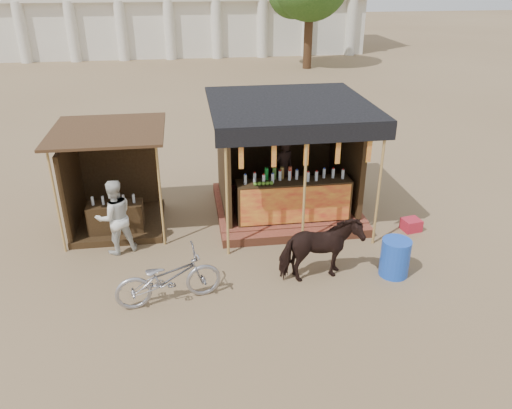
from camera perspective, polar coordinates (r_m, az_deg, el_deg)
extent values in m
plane|color=#846B4C|center=(9.46, 1.41, -10.22)|extent=(120.00, 120.00, 0.00)
cube|color=brown|center=(12.53, 3.29, -0.07)|extent=(3.40, 2.80, 0.22)
cube|color=brown|center=(11.19, 4.83, -3.53)|extent=(3.40, 0.35, 0.20)
cube|color=#362513|center=(11.44, 4.28, 0.52)|extent=(2.60, 0.55, 0.95)
cube|color=red|center=(11.19, 4.59, -0.09)|extent=(2.50, 0.02, 0.88)
cube|color=#362513|center=(13.16, 2.37, 7.62)|extent=(3.00, 0.12, 2.50)
cube|color=#362513|center=(11.80, -3.74, 5.43)|extent=(0.12, 2.50, 2.50)
cube|color=#362513|center=(12.38, 10.31, 6.04)|extent=(0.12, 2.50, 2.50)
cube|color=black|center=(11.44, 3.82, 11.49)|extent=(3.60, 3.60, 0.06)
cube|color=black|center=(9.82, 5.91, 7.92)|extent=(3.60, 0.06, 0.36)
cylinder|color=tan|center=(10.03, -3.35, 1.08)|extent=(0.06, 0.06, 2.75)
cylinder|color=tan|center=(10.27, 5.57, 1.61)|extent=(0.06, 0.06, 2.75)
cylinder|color=tan|center=(10.75, 13.90, 2.06)|extent=(0.06, 0.06, 2.75)
cube|color=red|center=(9.75, -1.71, 5.60)|extent=(0.10, 0.02, 0.55)
cube|color=red|center=(9.83, 2.07, 5.79)|extent=(0.10, 0.02, 0.55)
cube|color=red|center=(9.97, 5.77, 5.94)|extent=(0.10, 0.02, 0.55)
cube|color=red|center=(10.14, 9.37, 6.07)|extent=(0.10, 0.02, 0.55)
cube|color=red|center=(10.35, 12.83, 6.17)|extent=(0.10, 0.02, 0.55)
imported|color=black|center=(12.25, 3.14, 3.95)|extent=(0.69, 0.59, 1.59)
cube|color=#362513|center=(12.17, -15.24, -1.99)|extent=(2.00, 2.00, 0.15)
cube|color=#362513|center=(12.64, -15.32, 3.91)|extent=(1.90, 0.10, 2.10)
cube|color=#362513|center=(11.94, -20.29, 1.90)|extent=(0.10, 1.90, 2.10)
cube|color=#472D19|center=(11.24, -16.62, 8.10)|extent=(2.40, 2.40, 0.06)
cylinder|color=tan|center=(10.98, -21.85, 0.28)|extent=(0.05, 0.05, 2.35)
cylinder|color=tan|center=(10.65, -10.87, 0.98)|extent=(0.05, 0.05, 2.35)
cube|color=#362513|center=(11.59, -15.66, -1.70)|extent=(1.20, 0.50, 0.80)
imported|color=black|center=(9.60, 7.35, -5.21)|extent=(1.63, 0.94, 1.30)
imported|color=#9998A1|center=(9.14, -9.98, -8.25)|extent=(2.00, 1.02, 1.00)
imported|color=silver|center=(10.77, -15.83, -1.39)|extent=(0.97, 0.87, 1.64)
cylinder|color=blue|center=(10.17, 15.60, -5.86)|extent=(0.61, 0.61, 0.77)
cube|color=#AF1D2E|center=(12.06, 17.32, -2.22)|extent=(0.45, 0.42, 0.28)
cube|color=#1C7E2E|center=(11.92, 8.53, -1.27)|extent=(0.68, 0.51, 0.40)
cube|color=white|center=(11.82, 8.60, -0.27)|extent=(0.70, 0.53, 0.06)
cylinder|color=silver|center=(35.50, -25.20, 17.35)|extent=(0.70, 0.70, 3.60)
cylinder|color=silver|center=(34.80, -20.26, 18.03)|extent=(0.70, 0.70, 3.60)
cylinder|color=silver|center=(34.35, -15.11, 18.60)|extent=(0.70, 0.70, 3.60)
cylinder|color=silver|center=(34.16, -9.84, 19.03)|extent=(0.70, 0.70, 3.60)
cylinder|color=silver|center=(34.23, -4.53, 19.32)|extent=(0.70, 0.70, 3.60)
cylinder|color=silver|center=(34.56, 0.74, 19.45)|extent=(0.70, 0.70, 3.60)
cylinder|color=silver|center=(35.15, 5.87, 19.44)|extent=(0.70, 0.70, 3.60)
cylinder|color=silver|center=(35.98, 10.79, 19.28)|extent=(0.70, 0.70, 3.60)
cylinder|color=#382314|center=(30.65, 5.99, 18.90)|extent=(0.50, 0.50, 4.00)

